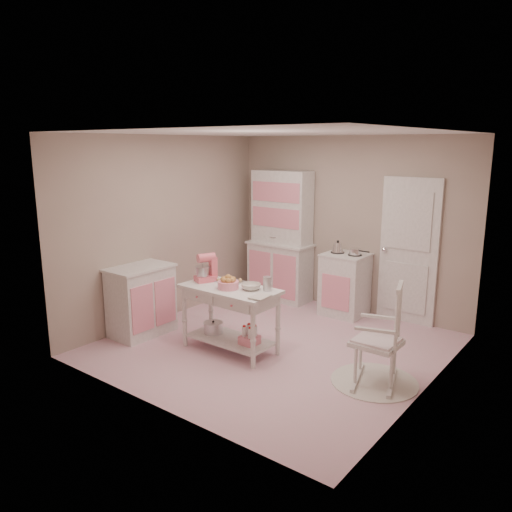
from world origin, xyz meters
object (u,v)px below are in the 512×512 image
(hutch, at_px, (280,236))
(stand_mixer, at_px, (205,268))
(base_cabinet, at_px, (141,301))
(rocking_chair, at_px, (377,333))
(stove, at_px, (345,284))
(bread_basket, at_px, (228,285))
(work_table, at_px, (230,319))

(hutch, relative_size, stand_mixer, 6.12)
(hutch, distance_m, base_cabinet, 2.52)
(base_cabinet, distance_m, rocking_chair, 3.10)
(stove, bearing_deg, rocking_chair, -53.68)
(hutch, distance_m, stand_mixer, 2.10)
(base_cabinet, xyz_separation_m, stand_mixer, (0.86, 0.32, 0.51))
(stove, height_order, bread_basket, stove)
(hutch, height_order, stand_mixer, hutch)
(stove, relative_size, base_cabinet, 1.00)
(base_cabinet, relative_size, stand_mixer, 2.71)
(bread_basket, bearing_deg, stand_mixer, 170.96)
(work_table, height_order, bread_basket, bread_basket)
(hutch, xyz_separation_m, rocking_chair, (2.49, -1.81, -0.49))
(rocking_chair, distance_m, work_table, 1.79)
(hutch, bearing_deg, work_table, -70.81)
(hutch, height_order, rocking_chair, hutch)
(hutch, distance_m, work_table, 2.31)
(rocking_chair, relative_size, stand_mixer, 3.24)
(hutch, height_order, work_table, hutch)
(stove, relative_size, bread_basket, 3.68)
(stand_mixer, bearing_deg, rocking_chair, 31.55)
(base_cabinet, height_order, work_table, base_cabinet)
(work_table, relative_size, stand_mixer, 3.53)
(work_table, xyz_separation_m, bread_basket, (0.02, -0.05, 0.45))
(work_table, bearing_deg, bread_basket, -68.20)
(work_table, distance_m, stand_mixer, 0.71)
(hutch, relative_size, bread_basket, 8.32)
(hutch, xyz_separation_m, work_table, (0.73, -2.10, -0.64))
(bread_basket, bearing_deg, work_table, 111.80)
(rocking_chair, height_order, bread_basket, rocking_chair)
(base_cabinet, distance_m, stand_mixer, 1.05)
(hutch, bearing_deg, rocking_chair, -35.97)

